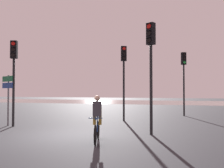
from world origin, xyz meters
name	(u,v)px	position (x,y,z in m)	size (l,w,h in m)	color
ground_plane	(64,135)	(0.00, 0.00, 0.00)	(120.00, 120.00, 0.00)	#28282D
water_strip	(157,102)	(0.00, 32.39, 0.00)	(80.00, 16.00, 0.01)	gray
traffic_light_center	(124,69)	(1.06, 5.61, 3.13)	(0.39, 0.41, 4.51)	black
traffic_light_near_right	(151,57)	(3.31, 1.20, 3.18)	(0.39, 0.41, 4.59)	black
traffic_light_far_right	(184,72)	(4.52, 9.76, 3.19)	(0.40, 0.42, 4.61)	black
traffic_light_near_left	(14,67)	(-3.68, 1.59, 3.02)	(0.38, 0.40, 4.34)	black
direction_sign_post	(8,91)	(-4.12, 1.71, 1.79)	(1.01, 0.50, 2.60)	slate
cyclist	(97,118)	(1.69, -0.78, 0.82)	(0.58, 1.67, 1.62)	black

